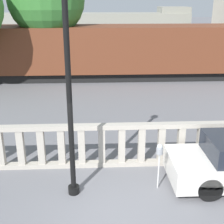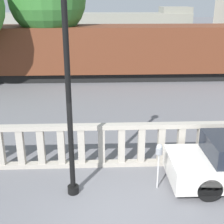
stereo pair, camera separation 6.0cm
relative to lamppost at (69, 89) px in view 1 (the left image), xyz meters
The scene contains 6 objects.
ground_plane 3.20m from the lamppost, 45.05° to the right, with size 160.00×160.00×0.00m, color slate.
balustrade 2.76m from the lamppost, 52.35° to the left, with size 12.38×0.24×1.36m.
lamppost is the anchor object (origin of this frame).
parking_meter 2.86m from the lamppost, ahead, with size 0.18×0.18×1.31m.
train_near 13.57m from the lamppost, 67.41° to the left, with size 29.04×2.98×3.83m.
train_far 26.78m from the lamppost, 93.17° to the left, with size 23.91×3.14×3.97m.
Camera 1 is at (-0.41, -5.94, 4.82)m, focal length 50.00 mm.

